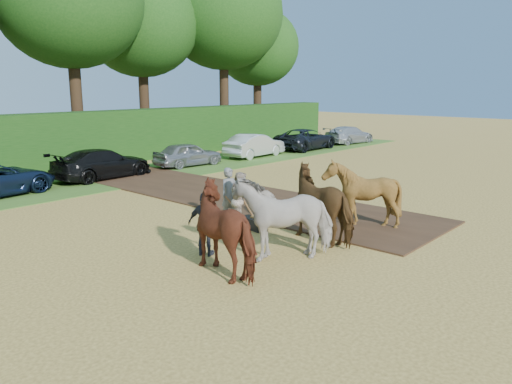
% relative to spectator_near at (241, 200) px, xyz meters
% --- Properties ---
extents(ground, '(120.00, 120.00, 0.00)m').
position_rel_spectator_near_xyz_m(ground, '(1.49, -3.65, -0.88)').
color(ground, gold).
rests_on(ground, ground).
extents(earth_strip, '(4.50, 17.00, 0.05)m').
position_rel_spectator_near_xyz_m(earth_strip, '(2.99, 3.35, -0.86)').
color(earth_strip, '#472D1C').
rests_on(earth_strip, ground).
extents(grass_verge, '(50.00, 5.00, 0.03)m').
position_rel_spectator_near_xyz_m(grass_verge, '(1.49, 10.35, -0.87)').
color(grass_verge, '#38601E').
rests_on(grass_verge, ground).
extents(hedgerow, '(46.00, 1.60, 3.00)m').
position_rel_spectator_near_xyz_m(hedgerow, '(1.49, 14.85, 0.62)').
color(hedgerow, '#14380F').
rests_on(hedgerow, ground).
extents(spectator_near, '(1.04, 1.09, 1.77)m').
position_rel_spectator_near_xyz_m(spectator_near, '(0.00, 0.00, 0.00)').
color(spectator_near, '#C3B399').
rests_on(spectator_near, ground).
extents(spectator_far, '(0.76, 1.08, 1.70)m').
position_rel_spectator_near_xyz_m(spectator_far, '(-2.58, -1.17, -0.03)').
color(spectator_far, '#242730').
rests_on(spectator_far, ground).
extents(plough_team, '(7.27, 5.06, 2.15)m').
position_rel_spectator_near_xyz_m(plough_team, '(-0.22, -2.58, 0.18)').
color(plough_team, brown).
rests_on(plough_team, ground).
extents(parked_cars, '(41.37, 3.42, 1.47)m').
position_rel_spectator_near_xyz_m(parked_cars, '(5.25, 10.34, -0.18)').
color(parked_cars, silver).
rests_on(parked_cars, ground).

